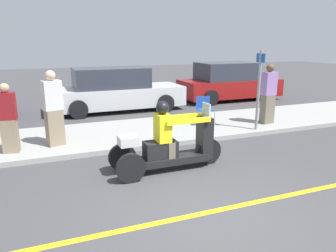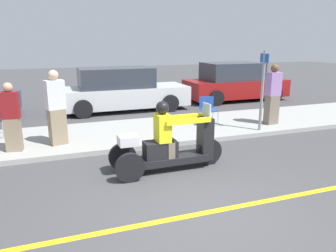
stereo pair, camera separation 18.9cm
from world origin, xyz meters
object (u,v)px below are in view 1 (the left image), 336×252
object	(u,v)px
spectator_end_of_line	(53,110)
parked_car_lot_center	(116,91)
motorcycle_trike	(168,146)
street_sign	(259,87)
spectator_by_tree	(268,95)
parked_car_lot_far	(229,83)
folding_chair_set_back	(204,107)
spectator_near_curb	(8,120)

from	to	relation	value
spectator_end_of_line	parked_car_lot_center	xyz separation A→B (m)	(2.41, 4.04, -0.23)
motorcycle_trike	parked_car_lot_center	xyz separation A→B (m)	(0.36, 6.23, 0.24)
motorcycle_trike	street_sign	bearing A→B (deg)	25.77
parked_car_lot_center	spectator_by_tree	bearing A→B (deg)	-47.92
parked_car_lot_center	parked_car_lot_far	xyz separation A→B (m)	(5.19, 0.44, 0.02)
spectator_by_tree	street_sign	world-z (taller)	street_sign
spectator_by_tree	folding_chair_set_back	xyz separation A→B (m)	(-1.81, 0.66, -0.36)
motorcycle_trike	street_sign	size ratio (longest dim) A/B	1.07
spectator_by_tree	parked_car_lot_far	xyz separation A→B (m)	(1.47, 4.56, -0.21)
motorcycle_trike	spectator_near_curb	distance (m)	3.64
spectator_by_tree	folding_chair_set_back	size ratio (longest dim) A/B	2.19
folding_chair_set_back	parked_car_lot_center	bearing A→B (deg)	118.85
spectator_by_tree	street_sign	size ratio (longest dim) A/B	0.81
motorcycle_trike	street_sign	distance (m)	3.79
spectator_end_of_line	parked_car_lot_far	xyz separation A→B (m)	(7.60, 4.48, -0.21)
spectator_by_tree	street_sign	distance (m)	0.96
folding_chair_set_back	street_sign	distance (m)	1.72
street_sign	parked_car_lot_far	bearing A→B (deg)	66.38
spectator_by_tree	parked_car_lot_far	world-z (taller)	spectator_by_tree
spectator_near_curb	spectator_by_tree	distance (m)	7.10
spectator_near_curb	parked_car_lot_far	size ratio (longest dim) A/B	0.35
spectator_end_of_line	street_sign	size ratio (longest dim) A/B	0.82
spectator_end_of_line	parked_car_lot_far	bearing A→B (deg)	30.52
spectator_near_curb	street_sign	size ratio (longest dim) A/B	0.71
spectator_near_curb	street_sign	distance (m)	6.38
spectator_by_tree	motorcycle_trike	bearing A→B (deg)	-152.67
parked_car_lot_center	parked_car_lot_far	distance (m)	5.21
folding_chair_set_back	parked_car_lot_center	distance (m)	3.96
spectator_near_curb	spectator_end_of_line	world-z (taller)	spectator_end_of_line
spectator_near_curb	parked_car_lot_far	xyz separation A→B (m)	(8.57, 4.67, -0.10)
motorcycle_trike	parked_car_lot_far	bearing A→B (deg)	50.24
parked_car_lot_far	motorcycle_trike	bearing A→B (deg)	-129.76
parked_car_lot_center	street_sign	distance (m)	5.52
spectator_end_of_line	parked_car_lot_center	world-z (taller)	spectator_end_of_line
folding_chair_set_back	spectator_end_of_line	bearing A→B (deg)	-172.36
spectator_near_curb	parked_car_lot_far	distance (m)	9.76
spectator_by_tree	folding_chair_set_back	world-z (taller)	spectator_by_tree
motorcycle_trike	spectator_end_of_line	bearing A→B (deg)	133.07
parked_car_lot_center	street_sign	world-z (taller)	street_sign
spectator_near_curb	street_sign	bearing A→B (deg)	-3.57
spectator_by_tree	parked_car_lot_far	bearing A→B (deg)	72.19
spectator_by_tree	parked_car_lot_far	distance (m)	4.80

